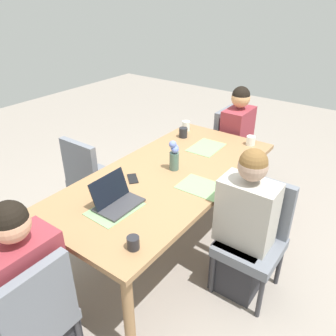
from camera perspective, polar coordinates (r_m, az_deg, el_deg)
ground_plane at (r=3.18m, az=-0.00°, el=-12.89°), size 10.00×10.00×0.00m
dining_table at (r=2.77m, az=-0.00°, el=-2.25°), size 2.12×1.00×0.76m
chair_head_left_left_near at (r=2.16m, az=-22.35°, el=-22.45°), size 0.44×0.44×0.90m
person_head_left_left_near at (r=2.20m, az=-22.28°, el=-20.08°), size 0.40×0.36×1.19m
chair_near_left_mid at (r=2.60m, az=14.70°, el=-10.64°), size 0.44×0.44×0.90m
person_near_left_mid at (r=2.54m, az=12.85°, el=-10.61°), size 0.36×0.40×1.19m
chair_head_right_left_far at (r=3.96m, az=10.88°, el=4.11°), size 0.44×0.44×0.90m
person_head_right_left_far at (r=3.87m, az=11.51°, el=3.90°), size 0.40×0.36×1.19m
chair_far_right_near at (r=3.29m, az=-12.99°, el=-1.44°), size 0.44×0.44×0.90m
flower_vase at (r=2.73m, az=1.12°, el=2.18°), size 0.08×0.08×0.26m
placemat_head_left_left_near at (r=2.34m, az=-9.11°, el=-6.90°), size 0.37×0.27×0.00m
placemat_near_left_mid at (r=2.56m, az=5.90°, el=-3.28°), size 0.27×0.37×0.00m
placemat_head_right_left_far at (r=3.20m, az=6.52°, el=3.54°), size 0.37×0.27×0.00m
laptop_head_left_left_near at (r=2.36m, az=-8.90°, el=-5.41°), size 0.32×0.22×0.21m
coffee_mug_near_left at (r=1.99m, az=-5.97°, el=-12.62°), size 0.07×0.07×0.08m
coffee_mug_near_right at (r=3.40m, az=2.62°, el=6.08°), size 0.08×0.08×0.10m
coffee_mug_centre_left at (r=3.57m, az=3.10°, el=7.21°), size 0.08×0.08×0.10m
coffee_mug_centre_right at (r=3.32m, az=13.97°, el=4.58°), size 0.09×0.09×0.09m
phone_black at (r=2.67m, az=-6.06°, el=-1.82°), size 0.15×0.16×0.01m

